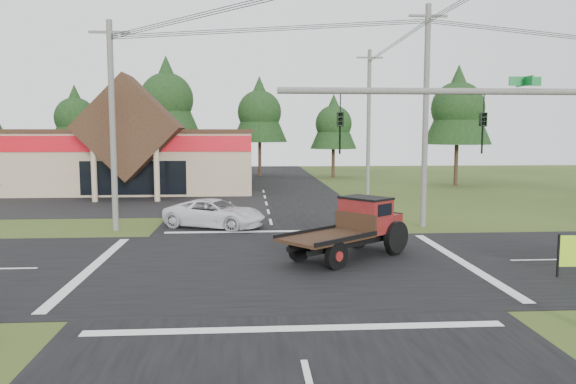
{
  "coord_description": "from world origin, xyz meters",
  "views": [
    {
      "loc": [
        -1.17,
        -20.83,
        5.05
      ],
      "look_at": [
        0.64,
        5.32,
        2.2
      ],
      "focal_mm": 35.0,
      "sensor_mm": 36.0,
      "label": 1
    }
  ],
  "objects": [
    {
      "name": "white_pickup",
      "position": [
        -2.99,
        8.58,
        0.74
      ],
      "size": [
        5.88,
        4.46,
        1.49
      ],
      "primitive_type": "imported",
      "rotation": [
        0.0,
        0.0,
        1.14
      ],
      "color": "silver",
      "rests_on": "ground"
    },
    {
      "name": "utility_pole_n",
      "position": [
        8.0,
        22.0,
        5.74
      ],
      "size": [
        2.0,
        0.3,
        11.2
      ],
      "color": "#595651",
      "rests_on": "ground"
    },
    {
      "name": "tree_row_c",
      "position": [
        -10.0,
        41.0,
        8.72
      ],
      "size": [
        7.28,
        7.28,
        13.13
      ],
      "color": "#332316",
      "rests_on": "ground"
    },
    {
      "name": "antique_flatbed_truck",
      "position": [
        2.67,
        0.87,
        1.21
      ],
      "size": [
        5.87,
        5.39,
        2.42
      ],
      "primitive_type": null,
      "rotation": [
        0.0,
        0.0,
        -0.88
      ],
      "color": "#53170B",
      "rests_on": "ground"
    },
    {
      "name": "tree_row_e",
      "position": [
        8.0,
        40.0,
        6.03
      ],
      "size": [
        5.04,
        5.04,
        9.09
      ],
      "color": "#332316",
      "rests_on": "ground"
    },
    {
      "name": "parking_apron",
      "position": [
        -14.0,
        19.0,
        0.01
      ],
      "size": [
        28.0,
        14.0,
        0.02
      ],
      "primitive_type": "cube",
      "color": "black",
      "rests_on": "ground"
    },
    {
      "name": "tree_side_ne",
      "position": [
        18.0,
        30.0,
        7.38
      ],
      "size": [
        6.16,
        6.16,
        11.11
      ],
      "color": "#332316",
      "rests_on": "ground"
    },
    {
      "name": "road_ns",
      "position": [
        0.0,
        0.0,
        0.01
      ],
      "size": [
        12.0,
        120.0,
        0.02
      ],
      "primitive_type": "cube",
      "color": "black",
      "rests_on": "ground"
    },
    {
      "name": "traffic_signal_mast",
      "position": [
        5.82,
        -7.5,
        4.43
      ],
      "size": [
        8.12,
        0.24,
        7.0
      ],
      "color": "#595651",
      "rests_on": "ground"
    },
    {
      "name": "ground",
      "position": [
        0.0,
        0.0,
        0.0
      ],
      "size": [
        120.0,
        120.0,
        0.0
      ],
      "primitive_type": "plane",
      "color": "#334518",
      "rests_on": "ground"
    },
    {
      "name": "utility_pole_ne",
      "position": [
        8.0,
        8.0,
        5.89
      ],
      "size": [
        2.0,
        0.3,
        11.5
      ],
      "color": "#595651",
      "rests_on": "ground"
    },
    {
      "name": "tree_row_b",
      "position": [
        -20.0,
        42.0,
        6.7
      ],
      "size": [
        5.6,
        5.6,
        10.1
      ],
      "color": "#332316",
      "rests_on": "ground"
    },
    {
      "name": "road_ew",
      "position": [
        0.0,
        0.0,
        0.01
      ],
      "size": [
        120.0,
        12.0,
        0.02
      ],
      "primitive_type": "cube",
      "color": "black",
      "rests_on": "ground"
    },
    {
      "name": "cvs_building",
      "position": [
        -15.7,
        29.57,
        2.78
      ],
      "size": [
        30.4,
        18.2,
        9.19
      ],
      "color": "tan",
      "rests_on": "ground"
    },
    {
      "name": "utility_pole_nw",
      "position": [
        -8.0,
        8.0,
        5.39
      ],
      "size": [
        2.0,
        0.3,
        10.5
      ],
      "color": "#595651",
      "rests_on": "ground"
    },
    {
      "name": "tree_row_d",
      "position": [
        0.0,
        42.0,
        7.38
      ],
      "size": [
        6.16,
        6.16,
        11.11
      ],
      "color": "#332316",
      "rests_on": "ground"
    }
  ]
}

